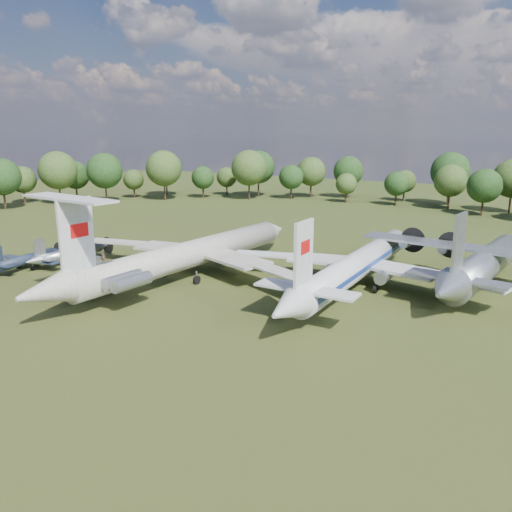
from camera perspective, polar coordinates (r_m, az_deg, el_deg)
The scene contains 7 objects.
ground at distance 74.40m, azimuth -6.52°, elevation -1.79°, with size 300.00×300.00×0.00m, color #213E14.
il62_airliner at distance 71.14m, azimuth -7.57°, elevation -0.38°, with size 41.01×53.31×5.23m, color silver, non-canonical shape.
tu104_jet at distance 67.27m, azimuth 11.53°, elevation -1.54°, with size 36.69×48.91×4.89m, color silver, non-canonical shape.
an12_transport at distance 72.59m, azimuth 24.57°, elevation -1.34°, with size 34.23×38.26×5.03m, color #A1A4A9, non-canonical shape.
small_prop_west at distance 82.79m, azimuth -24.72°, elevation -0.59°, with size 11.15×15.21×2.23m, color black, non-canonical shape.
small_prop_northwest at distance 83.70m, azimuth -20.37°, elevation 0.03°, with size 11.97×16.32×2.39m, color #ACAFB5, non-canonical shape.
person_on_il62 at distance 60.82m, azimuth -17.09°, elevation -0.05°, with size 0.58×0.38×1.59m, color #8F6748.
Camera 1 is at (44.48, -56.14, 20.15)m, focal length 35.00 mm.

